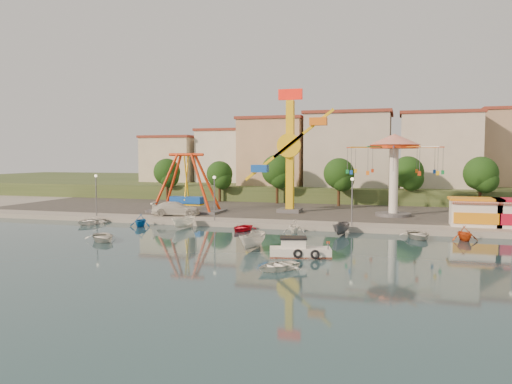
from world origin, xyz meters
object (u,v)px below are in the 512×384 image
at_px(wave_swinger, 394,156).
at_px(skiff, 253,241).
at_px(kamikaze_tower, 293,155).
at_px(pirate_ship_ride, 186,184).
at_px(cabin_motorboat, 299,251).
at_px(rowboat_a, 102,237).
at_px(van, 176,209).

bearing_deg(wave_swinger, skiff, -115.49).
relative_size(kamikaze_tower, skiff, 4.01).
bearing_deg(pirate_ship_ride, skiff, -53.30).
xyz_separation_m(cabin_motorboat, rowboat_a, (-19.63, 2.04, -0.04)).
height_order(rowboat_a, skiff, skiff).
bearing_deg(wave_swinger, cabin_motorboat, -105.21).
distance_m(cabin_motorboat, skiff, 4.79).
relative_size(pirate_ship_ride, wave_swinger, 0.86).
bearing_deg(skiff, pirate_ship_ride, 133.83).
relative_size(wave_swinger, van, 1.90).
bearing_deg(rowboat_a, wave_swinger, -0.41).
height_order(cabin_motorboat, van, van).
xyz_separation_m(kamikaze_tower, skiff, (1.65, -24.24, -7.61)).
bearing_deg(wave_swinger, rowboat_a, -138.32).
height_order(wave_swinger, van, wave_swinger).
relative_size(pirate_ship_ride, cabin_motorboat, 1.91).
distance_m(kamikaze_tower, van, 17.02).
height_order(wave_swinger, rowboat_a, wave_swinger).
xyz_separation_m(kamikaze_tower, wave_swinger, (13.08, -0.27, -0.21)).
bearing_deg(kamikaze_tower, wave_swinger, -1.19).
distance_m(rowboat_a, skiff, 15.20).
height_order(pirate_ship_ride, cabin_motorboat, pirate_ship_ride).
height_order(pirate_ship_ride, van, pirate_ship_ride).
relative_size(pirate_ship_ride, van, 1.64).
height_order(pirate_ship_ride, skiff, pirate_ship_ride).
relative_size(pirate_ship_ride, rowboat_a, 2.45).
distance_m(cabin_motorboat, van, 27.12).
bearing_deg(van, skiff, -154.03).
xyz_separation_m(pirate_ship_ride, kamikaze_tower, (14.04, 3.20, 4.01)).
height_order(kamikaze_tower, rowboat_a, kamikaze_tower).
distance_m(kamikaze_tower, cabin_motorboat, 27.88).
distance_m(wave_swinger, van, 28.47).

